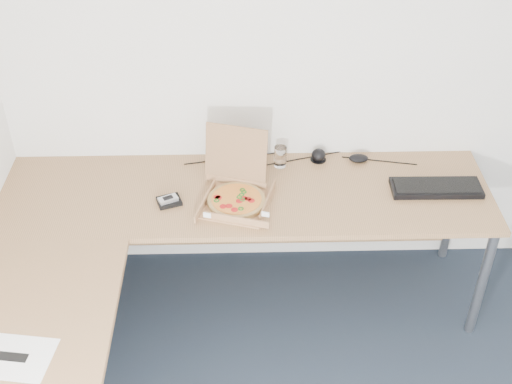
{
  "coord_description": "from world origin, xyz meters",
  "views": [
    {
      "loc": [
        -0.52,
        -1.37,
        2.82
      ],
      "look_at": [
        -0.45,
        1.28,
        0.82
      ],
      "focal_mm": 47.85,
      "sensor_mm": 36.0,
      "label": 1
    }
  ],
  "objects_px": {
    "drinking_glass": "(280,156)",
    "keyboard": "(436,188)",
    "wallet": "(169,201)",
    "pizza_box": "(236,196)",
    "desk": "(177,254)"
  },
  "relations": [
    {
      "from": "drinking_glass",
      "to": "wallet",
      "type": "distance_m",
      "value": 0.65
    },
    {
      "from": "desk",
      "to": "drinking_glass",
      "type": "height_order",
      "value": "drinking_glass"
    },
    {
      "from": "desk",
      "to": "pizza_box",
      "type": "bearing_deg",
      "value": 51.32
    },
    {
      "from": "wallet",
      "to": "pizza_box",
      "type": "bearing_deg",
      "value": -19.31
    },
    {
      "from": "desk",
      "to": "wallet",
      "type": "height_order",
      "value": "wallet"
    },
    {
      "from": "wallet",
      "to": "drinking_glass",
      "type": "bearing_deg",
      "value": 9.51
    },
    {
      "from": "drinking_glass",
      "to": "keyboard",
      "type": "distance_m",
      "value": 0.82
    },
    {
      "from": "desk",
      "to": "keyboard",
      "type": "height_order",
      "value": "keyboard"
    },
    {
      "from": "desk",
      "to": "drinking_glass",
      "type": "relative_size",
      "value": 21.63
    },
    {
      "from": "drinking_glass",
      "to": "wallet",
      "type": "xyz_separation_m",
      "value": [
        -0.57,
        -0.31,
        -0.05
      ]
    },
    {
      "from": "pizza_box",
      "to": "drinking_glass",
      "type": "xyz_separation_m",
      "value": [
        0.23,
        0.31,
        0.02
      ]
    },
    {
      "from": "keyboard",
      "to": "wallet",
      "type": "bearing_deg",
      "value": -176.32
    },
    {
      "from": "pizza_box",
      "to": "wallet",
      "type": "relative_size",
      "value": 3.25
    },
    {
      "from": "desk",
      "to": "drinking_glass",
      "type": "xyz_separation_m",
      "value": [
        0.51,
        0.66,
        0.09
      ]
    },
    {
      "from": "drinking_glass",
      "to": "keyboard",
      "type": "height_order",
      "value": "drinking_glass"
    }
  ]
}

